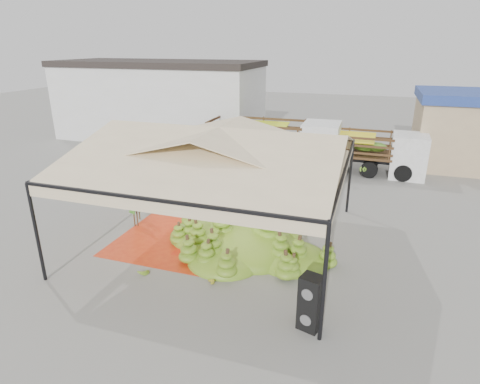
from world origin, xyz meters
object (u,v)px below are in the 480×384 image
(vendor, at_px, (274,178))
(speaker_stack, at_px, (311,303))
(truck_right, at_px, (367,147))
(banana_heap, at_px, (248,232))
(truck_left, at_px, (279,137))

(vendor, bearing_deg, speaker_stack, 96.96)
(speaker_stack, xyz_separation_m, truck_right, (0.78, 13.56, 0.64))
(banana_heap, bearing_deg, truck_left, 97.89)
(banana_heap, relative_size, speaker_stack, 4.21)
(banana_heap, distance_m, truck_left, 10.46)
(truck_left, relative_size, truck_right, 1.13)
(truck_left, bearing_deg, truck_right, -1.36)
(truck_right, bearing_deg, speaker_stack, -91.49)
(vendor, xyz_separation_m, truck_left, (-1.02, 5.13, 0.67))
(speaker_stack, relative_size, truck_right, 0.22)
(speaker_stack, distance_m, vendor, 9.01)
(speaker_stack, bearing_deg, truck_right, 103.33)
(speaker_stack, xyz_separation_m, vendor, (-3.00, 8.50, 0.15))
(truck_right, bearing_deg, banana_heap, -106.41)
(banana_heap, height_order, vendor, vendor)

